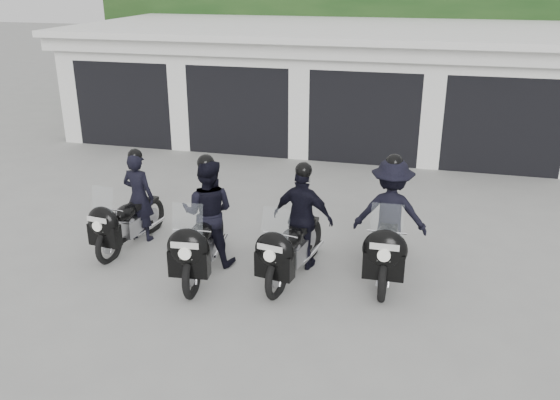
% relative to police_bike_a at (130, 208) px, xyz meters
% --- Properties ---
extents(ground, '(80.00, 80.00, 0.00)m').
position_rel_police_bike_a_xyz_m(ground, '(3.19, 0.03, -0.66)').
color(ground, gray).
rests_on(ground, ground).
extents(garage_block, '(16.40, 6.80, 2.96)m').
position_rel_police_bike_a_xyz_m(garage_block, '(3.19, 8.09, 0.76)').
color(garage_block, white).
rests_on(garage_block, ground).
extents(background_vegetation, '(20.00, 3.90, 5.80)m').
position_rel_police_bike_a_xyz_m(background_vegetation, '(3.56, 12.95, 2.11)').
color(background_vegetation, '#153513').
rests_on(background_vegetation, ground).
extents(police_bike_a, '(0.72, 1.91, 1.66)m').
position_rel_police_bike_a_xyz_m(police_bike_a, '(0.00, 0.00, 0.00)').
color(police_bike_a, black).
rests_on(police_bike_a, ground).
extents(police_bike_b, '(0.89, 2.12, 1.84)m').
position_rel_police_bike_a_xyz_m(police_bike_b, '(1.51, -0.48, 0.12)').
color(police_bike_b, black).
rests_on(police_bike_b, ground).
extents(police_bike_c, '(1.04, 2.02, 1.77)m').
position_rel_police_bike_a_xyz_m(police_bike_c, '(2.91, -0.25, 0.09)').
color(police_bike_c, black).
rests_on(police_bike_c, ground).
extents(police_bike_d, '(1.13, 2.15, 1.87)m').
position_rel_police_bike_a_xyz_m(police_bike_d, '(4.23, 0.15, 0.14)').
color(police_bike_d, black).
rests_on(police_bike_d, ground).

